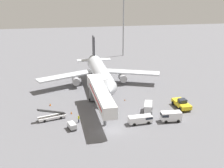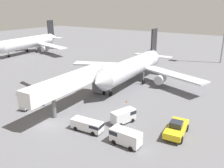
{
  "view_description": "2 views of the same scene",
  "coord_description": "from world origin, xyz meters",
  "px_view_note": "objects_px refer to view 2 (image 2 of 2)",
  "views": [
    {
      "loc": [
        -9.81,
        -57.01,
        31.06
      ],
      "look_at": [
        3.33,
        18.91,
        3.95
      ],
      "focal_mm": 47.75,
      "sensor_mm": 36.0,
      "label": 1
    },
    {
      "loc": [
        29.33,
        -24.44,
        19.69
      ],
      "look_at": [
        0.95,
        18.66,
        2.39
      ],
      "focal_mm": 37.83,
      "sensor_mm": 36.0,
      "label": 2
    }
  ],
  "objects_px": {
    "service_van_near_left": "(88,125)",
    "safety_cone_charlie": "(126,101)",
    "pushback_tug": "(176,128)",
    "safety_cone_alpha": "(56,96)",
    "baggage_cart_far_left": "(26,106)",
    "belt_loader_truck": "(34,93)",
    "airplane_at_gate": "(134,67)",
    "jet_bridge": "(76,81)",
    "service_van_outer_right": "(125,136)",
    "service_van_near_center": "(124,116)",
    "ground_crew_worker_foreground": "(43,102)",
    "safety_cone_bravo": "(59,84)",
    "airplane_background": "(30,42)"
  },
  "relations": [
    {
      "from": "ground_crew_worker_foreground",
      "to": "safety_cone_bravo",
      "type": "distance_m",
      "value": 12.83
    },
    {
      "from": "service_van_near_left",
      "to": "safety_cone_charlie",
      "type": "relative_size",
      "value": 11.1
    },
    {
      "from": "ground_crew_worker_foreground",
      "to": "service_van_outer_right",
      "type": "bearing_deg",
      "value": -7.78
    },
    {
      "from": "safety_cone_bravo",
      "to": "airplane_background",
      "type": "height_order",
      "value": "airplane_background"
    },
    {
      "from": "baggage_cart_far_left",
      "to": "safety_cone_alpha",
      "type": "xyz_separation_m",
      "value": [
        0.2,
        7.94,
        -0.49
      ]
    },
    {
      "from": "pushback_tug",
      "to": "service_van_outer_right",
      "type": "xyz_separation_m",
      "value": [
        -5.49,
        -6.76,
        0.16
      ]
    },
    {
      "from": "belt_loader_truck",
      "to": "safety_cone_bravo",
      "type": "distance_m",
      "value": 8.23
    },
    {
      "from": "pushback_tug",
      "to": "safety_cone_bravo",
      "type": "distance_m",
      "value": 33.9
    },
    {
      "from": "jet_bridge",
      "to": "service_van_near_center",
      "type": "distance_m",
      "value": 12.57
    },
    {
      "from": "service_van_near_left",
      "to": "safety_cone_alpha",
      "type": "relative_size",
      "value": 8.83
    },
    {
      "from": "belt_loader_truck",
      "to": "baggage_cart_far_left",
      "type": "relative_size",
      "value": 2.33
    },
    {
      "from": "belt_loader_truck",
      "to": "baggage_cart_far_left",
      "type": "height_order",
      "value": "belt_loader_truck"
    },
    {
      "from": "service_van_outer_right",
      "to": "safety_cone_charlie",
      "type": "distance_m",
      "value": 16.01
    },
    {
      "from": "ground_crew_worker_foreground",
      "to": "safety_cone_bravo",
      "type": "xyz_separation_m",
      "value": [
        -6.69,
        10.93,
        -0.6
      ]
    },
    {
      "from": "pushback_tug",
      "to": "service_van_outer_right",
      "type": "height_order",
      "value": "pushback_tug"
    },
    {
      "from": "safety_cone_alpha",
      "to": "safety_cone_charlie",
      "type": "distance_m",
      "value": 15.89
    },
    {
      "from": "airplane_at_gate",
      "to": "belt_loader_truck",
      "type": "bearing_deg",
      "value": -124.22
    },
    {
      "from": "service_van_near_center",
      "to": "pushback_tug",
      "type": "bearing_deg",
      "value": 5.65
    },
    {
      "from": "ground_crew_worker_foreground",
      "to": "airplane_background",
      "type": "xyz_separation_m",
      "value": [
        -49.54,
        36.43,
        3.49
      ]
    },
    {
      "from": "airplane_at_gate",
      "to": "service_van_near_left",
      "type": "distance_m",
      "value": 27.24
    },
    {
      "from": "jet_bridge",
      "to": "service_van_near_center",
      "type": "height_order",
      "value": "jet_bridge"
    },
    {
      "from": "belt_loader_truck",
      "to": "ground_crew_worker_foreground",
      "type": "xyz_separation_m",
      "value": [
        6.1,
        -2.73,
        0.21
      ]
    },
    {
      "from": "service_van_near_center",
      "to": "safety_cone_charlie",
      "type": "bearing_deg",
      "value": 117.22
    },
    {
      "from": "service_van_near_center",
      "to": "airplane_background",
      "type": "relative_size",
      "value": 0.12
    },
    {
      "from": "service_van_near_center",
      "to": "baggage_cart_far_left",
      "type": "distance_m",
      "value": 19.95
    },
    {
      "from": "airplane_at_gate",
      "to": "jet_bridge",
      "type": "distance_m",
      "value": 19.74
    },
    {
      "from": "belt_loader_truck",
      "to": "service_van_near_left",
      "type": "relative_size",
      "value": 1.19
    },
    {
      "from": "safety_cone_bravo",
      "to": "jet_bridge",
      "type": "bearing_deg",
      "value": -29.64
    },
    {
      "from": "service_van_outer_right",
      "to": "safety_cone_charlie",
      "type": "relative_size",
      "value": 9.44
    },
    {
      "from": "pushback_tug",
      "to": "safety_cone_alpha",
      "type": "height_order",
      "value": "pushback_tug"
    },
    {
      "from": "baggage_cart_far_left",
      "to": "safety_cone_charlie",
      "type": "relative_size",
      "value": 5.68
    },
    {
      "from": "service_van_outer_right",
      "to": "safety_cone_charlie",
      "type": "height_order",
      "value": "service_van_outer_right"
    },
    {
      "from": "jet_bridge",
      "to": "service_van_outer_right",
      "type": "distance_m",
      "value": 17.4
    },
    {
      "from": "ground_crew_worker_foreground",
      "to": "pushback_tug",
      "type": "bearing_deg",
      "value": 8.37
    },
    {
      "from": "service_van_near_left",
      "to": "safety_cone_alpha",
      "type": "distance_m",
      "value": 17.28
    },
    {
      "from": "airplane_background",
      "to": "ground_crew_worker_foreground",
      "type": "bearing_deg",
      "value": -36.33
    },
    {
      "from": "jet_bridge",
      "to": "service_van_outer_right",
      "type": "relative_size",
      "value": 4.82
    },
    {
      "from": "airplane_at_gate",
      "to": "safety_cone_bravo",
      "type": "xyz_separation_m",
      "value": [
        -14.76,
        -12.63,
        -4.12
      ]
    },
    {
      "from": "airplane_background",
      "to": "service_van_near_left",
      "type": "bearing_deg",
      "value": -31.73
    },
    {
      "from": "service_van_near_left",
      "to": "safety_cone_charlie",
      "type": "bearing_deg",
      "value": 93.0
    },
    {
      "from": "belt_loader_truck",
      "to": "safety_cone_alpha",
      "type": "height_order",
      "value": "belt_loader_truck"
    },
    {
      "from": "belt_loader_truck",
      "to": "baggage_cart_far_left",
      "type": "distance_m",
      "value": 7.21
    },
    {
      "from": "service_van_near_center",
      "to": "safety_cone_bravo",
      "type": "distance_m",
      "value": 25.35
    },
    {
      "from": "service_van_outer_right",
      "to": "ground_crew_worker_foreground",
      "type": "distance_m",
      "value": 21.17
    },
    {
      "from": "airplane_at_gate",
      "to": "pushback_tug",
      "type": "relative_size",
      "value": 5.85
    },
    {
      "from": "safety_cone_charlie",
      "to": "service_van_near_left",
      "type": "bearing_deg",
      "value": -87.0
    },
    {
      "from": "ground_crew_worker_foreground",
      "to": "airplane_background",
      "type": "relative_size",
      "value": 0.05
    },
    {
      "from": "pushback_tug",
      "to": "ground_crew_worker_foreground",
      "type": "relative_size",
      "value": 3.59
    },
    {
      "from": "service_van_near_left",
      "to": "safety_cone_charlie",
      "type": "height_order",
      "value": "service_van_near_left"
    },
    {
      "from": "service_van_near_left",
      "to": "safety_cone_bravo",
      "type": "xyz_separation_m",
      "value": [
        -20.62,
        13.75,
        -0.71
      ]
    }
  ]
}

